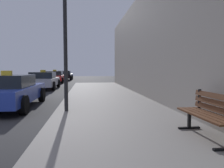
{
  "coord_description": "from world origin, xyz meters",
  "views": [
    {
      "loc": [
        3.0,
        -4.84,
        1.49
      ],
      "look_at": [
        3.95,
        2.78,
        0.94
      ],
      "focal_mm": 33.73,
      "sensor_mm": 36.0,
      "label": 1
    }
  ],
  "objects_px": {
    "bench": "(210,112)",
    "car_black": "(65,75)",
    "car_silver": "(44,80)",
    "car_red": "(55,77)",
    "street_lamp": "(65,22)",
    "car_blue": "(9,91)"
  },
  "relations": [
    {
      "from": "street_lamp",
      "to": "car_red",
      "type": "relative_size",
      "value": 0.95
    },
    {
      "from": "bench",
      "to": "car_black",
      "type": "bearing_deg",
      "value": 100.98
    },
    {
      "from": "car_black",
      "to": "street_lamp",
      "type": "bearing_deg",
      "value": -84.32
    },
    {
      "from": "bench",
      "to": "street_lamp",
      "type": "distance_m",
      "value": 4.83
    },
    {
      "from": "street_lamp",
      "to": "car_black",
      "type": "xyz_separation_m",
      "value": [
        -2.26,
        22.76,
        -2.29
      ]
    },
    {
      "from": "car_silver",
      "to": "car_red",
      "type": "height_order",
      "value": "same"
    },
    {
      "from": "car_red",
      "to": "car_blue",
      "type": "bearing_deg",
      "value": -88.4
    },
    {
      "from": "car_silver",
      "to": "bench",
      "type": "bearing_deg",
      "value": -65.97
    },
    {
      "from": "bench",
      "to": "car_red",
      "type": "xyz_separation_m",
      "value": [
        -5.75,
        19.76,
        -0.01
      ]
    },
    {
      "from": "bench",
      "to": "street_lamp",
      "type": "bearing_deg",
      "value": 134.56
    },
    {
      "from": "car_silver",
      "to": "car_red",
      "type": "bearing_deg",
      "value": 91.68
    },
    {
      "from": "car_red",
      "to": "bench",
      "type": "bearing_deg",
      "value": -73.78
    },
    {
      "from": "bench",
      "to": "car_black",
      "type": "xyz_separation_m",
      "value": [
        -5.28,
        25.76,
        -0.01
      ]
    },
    {
      "from": "car_black",
      "to": "bench",
      "type": "bearing_deg",
      "value": -78.41
    },
    {
      "from": "bench",
      "to": "car_black",
      "type": "height_order",
      "value": "car_black"
    },
    {
      "from": "car_silver",
      "to": "car_black",
      "type": "bearing_deg",
      "value": 88.92
    },
    {
      "from": "car_blue",
      "to": "car_black",
      "type": "bearing_deg",
      "value": 89.87
    },
    {
      "from": "car_silver",
      "to": "car_black",
      "type": "distance_m",
      "value": 13.35
    },
    {
      "from": "bench",
      "to": "car_silver",
      "type": "distance_m",
      "value": 13.59
    },
    {
      "from": "car_blue",
      "to": "car_black",
      "type": "relative_size",
      "value": 0.98
    },
    {
      "from": "car_silver",
      "to": "street_lamp",
      "type": "bearing_deg",
      "value": -75.04
    },
    {
      "from": "car_silver",
      "to": "car_red",
      "type": "distance_m",
      "value": 7.35
    }
  ]
}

